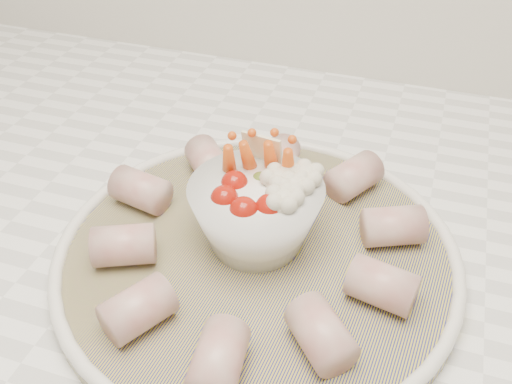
% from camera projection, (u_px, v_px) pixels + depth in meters
% --- Properties ---
extents(serving_platter, '(0.40, 0.40, 0.02)m').
position_uv_depth(serving_platter, '(257.00, 254.00, 0.52)').
color(serving_platter, navy).
rests_on(serving_platter, kitchen_counter).
extents(veggie_bowl, '(0.12, 0.12, 0.10)m').
position_uv_depth(veggie_bowl, '(258.00, 209.00, 0.50)').
color(veggie_bowl, white).
rests_on(veggie_bowl, serving_platter).
extents(cured_meat_rolls, '(0.30, 0.31, 0.04)m').
position_uv_depth(cured_meat_rolls, '(256.00, 235.00, 0.51)').
color(cured_meat_rolls, '#AD544F').
rests_on(cured_meat_rolls, serving_platter).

